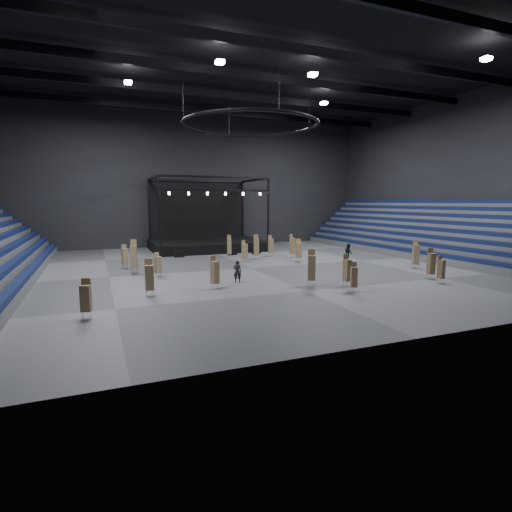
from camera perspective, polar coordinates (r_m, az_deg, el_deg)
name	(u,v)px	position (r m, az deg, el deg)	size (l,w,h in m)	color
floor	(251,268)	(37.44, -0.79, -1.72)	(50.00, 50.00, 0.00)	#515053
ceiling	(250,66)	(38.77, -0.85, 25.53)	(50.00, 42.00, 0.20)	black
wall_back	(196,181)	(57.08, -8.60, 10.53)	(50.00, 0.20, 18.00)	black
wall_front	(429,135)	(19.14, 23.51, 15.62)	(50.00, 0.20, 18.00)	black
wall_right	(454,177)	(51.62, 26.49, 10.11)	(0.20, 42.00, 18.00)	black
bleachers_right	(437,241)	(50.22, 24.42, 2.00)	(7.20, 40.00, 6.40)	#515153
stage	(206,238)	(52.60, -7.22, 2.57)	(14.00, 10.00, 9.20)	black
truss_ring	(250,125)	(37.55, -0.83, 18.25)	(12.30, 12.30, 5.15)	black
roof_girders	(250,75)	(38.53, -0.84, 24.40)	(49.00, 30.35, 0.70)	black
floodlights	(268,69)	(34.82, 1.79, 25.19)	(28.60, 16.60, 0.25)	white
flight_case_left	(179,254)	(45.45, -10.95, 0.29)	(1.10, 0.55, 0.73)	black
flight_case_mid	(232,252)	(46.64, -3.38, 0.59)	(1.04, 0.52, 0.69)	black
flight_case_right	(256,251)	(47.70, 0.05, 0.77)	(1.06, 0.53, 0.71)	black
chair_stack_0	(149,277)	(26.92, -15.00, -2.93)	(0.53, 0.53, 2.48)	silver
chair_stack_1	(431,263)	(34.84, 23.74, -0.96)	(0.55, 0.55, 2.50)	silver
chair_stack_2	(271,245)	(45.25, 2.14, 1.52)	(0.55, 0.55, 2.41)	silver
chair_stack_3	(312,267)	(29.56, 7.93, -1.59)	(0.72, 0.72, 2.71)	silver
chair_stack_4	(416,254)	(39.65, 21.87, 0.25)	(0.67, 0.67, 2.66)	silver
chair_stack_5	(245,251)	(40.81, -1.64, 0.75)	(0.59, 0.59, 2.27)	silver
chair_stack_6	(125,256)	(38.97, -18.25, 0.01)	(0.56, 0.56, 2.23)	silver
chair_stack_7	(354,276)	(28.21, 13.82, -2.85)	(0.56, 0.56, 2.08)	silver
chair_stack_8	(292,245)	(44.56, 5.20, 1.51)	(0.63, 0.63, 2.60)	silver
chair_stack_9	(158,264)	(33.72, -13.83, -1.14)	(0.58, 0.58, 2.04)	silver
chair_stack_10	(86,297)	(23.00, -23.15, -5.47)	(0.61, 0.61, 2.17)	silver
chair_stack_11	(441,269)	(33.44, 24.94, -1.67)	(0.49, 0.49, 2.14)	silver
chair_stack_12	(256,247)	(42.86, 0.04, 1.35)	(0.61, 0.61, 2.68)	silver
chair_stack_13	(299,250)	(41.41, 6.12, 0.91)	(0.63, 0.63, 2.36)	silver
chair_stack_14	(134,256)	(35.96, -17.08, -0.04)	(0.64, 0.64, 2.95)	silver
chair_stack_15	(229,246)	(44.80, -3.84, 1.47)	(0.51, 0.51, 2.49)	silver
chair_stack_16	(215,272)	(28.47, -5.91, -2.26)	(0.63, 0.63, 2.38)	silver
chair_stack_17	(347,270)	(29.95, 12.88, -1.92)	(0.54, 0.54, 2.39)	silver
man_center	(237,272)	(30.63, -2.68, -2.23)	(0.63, 0.41, 1.72)	black
crew_member	(348,253)	(41.69, 13.06, 0.41)	(0.95, 0.74, 1.95)	black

